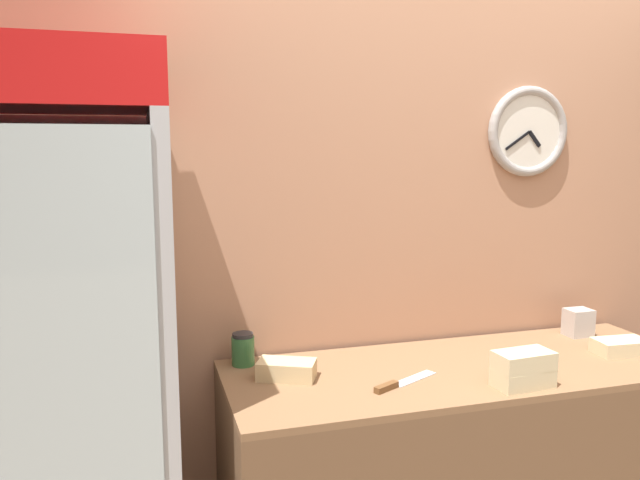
{
  "coord_description": "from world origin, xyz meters",
  "views": [
    {
      "loc": [
        -1.19,
        -1.16,
        1.76
      ],
      "look_at": [
        -0.58,
        0.93,
        1.43
      ],
      "focal_mm": 35.0,
      "sensor_mm": 36.0,
      "label": 1
    }
  ],
  "objects_px": {
    "sandwich_flat_left": "(287,370)",
    "sandwich_flat_right": "(621,347)",
    "chefs_knife": "(397,384)",
    "condiment_jar": "(243,349)",
    "sandwich_stack_middle": "(524,360)",
    "beverage_cooler": "(54,349)",
    "sandwich_stack_bottom": "(523,378)",
    "napkin_dispenser": "(578,322)"
  },
  "relations": [
    {
      "from": "condiment_jar",
      "to": "sandwich_stack_bottom",
      "type": "bearing_deg",
      "value": -28.71
    },
    {
      "from": "sandwich_stack_bottom",
      "to": "chefs_knife",
      "type": "bearing_deg",
      "value": 162.99
    },
    {
      "from": "sandwich_stack_middle",
      "to": "beverage_cooler",
      "type": "bearing_deg",
      "value": 169.01
    },
    {
      "from": "sandwich_stack_middle",
      "to": "chefs_knife",
      "type": "relative_size",
      "value": 0.73
    },
    {
      "from": "chefs_knife",
      "to": "napkin_dispenser",
      "type": "bearing_deg",
      "value": 17.72
    },
    {
      "from": "napkin_dispenser",
      "to": "condiment_jar",
      "type": "bearing_deg",
      "value": 178.28
    },
    {
      "from": "sandwich_stack_middle",
      "to": "napkin_dispenser",
      "type": "bearing_deg",
      "value": 37.45
    },
    {
      "from": "beverage_cooler",
      "to": "condiment_jar",
      "type": "bearing_deg",
      "value": 16.84
    },
    {
      "from": "napkin_dispenser",
      "to": "sandwich_flat_right",
      "type": "bearing_deg",
      "value": -89.21
    },
    {
      "from": "condiment_jar",
      "to": "chefs_knife",
      "type": "bearing_deg",
      "value": -37.14
    },
    {
      "from": "sandwich_stack_middle",
      "to": "napkin_dispenser",
      "type": "relative_size",
      "value": 1.75
    },
    {
      "from": "chefs_knife",
      "to": "napkin_dispenser",
      "type": "distance_m",
      "value": 1.06
    },
    {
      "from": "beverage_cooler",
      "to": "chefs_knife",
      "type": "distance_m",
      "value": 1.15
    },
    {
      "from": "sandwich_flat_right",
      "to": "napkin_dispenser",
      "type": "distance_m",
      "value": 0.26
    },
    {
      "from": "chefs_knife",
      "to": "condiment_jar",
      "type": "bearing_deg",
      "value": 142.86
    },
    {
      "from": "sandwich_flat_left",
      "to": "napkin_dispenser",
      "type": "bearing_deg",
      "value": 5.97
    },
    {
      "from": "beverage_cooler",
      "to": "sandwich_stack_middle",
      "type": "bearing_deg",
      "value": -10.99
    },
    {
      "from": "sandwich_stack_bottom",
      "to": "sandwich_stack_middle",
      "type": "distance_m",
      "value": 0.06
    },
    {
      "from": "sandwich_flat_left",
      "to": "condiment_jar",
      "type": "bearing_deg",
      "value": 124.23
    },
    {
      "from": "sandwich_flat_left",
      "to": "condiment_jar",
      "type": "relative_size",
      "value": 1.87
    },
    {
      "from": "sandwich_stack_bottom",
      "to": "condiment_jar",
      "type": "relative_size",
      "value": 1.69
    },
    {
      "from": "chefs_knife",
      "to": "sandwich_stack_middle",
      "type": "bearing_deg",
      "value": -17.01
    },
    {
      "from": "sandwich_flat_left",
      "to": "sandwich_flat_right",
      "type": "height_order",
      "value": "sandwich_flat_left"
    },
    {
      "from": "sandwich_flat_right",
      "to": "condiment_jar",
      "type": "bearing_deg",
      "value": 168.62
    },
    {
      "from": "sandwich_stack_bottom",
      "to": "napkin_dispenser",
      "type": "xyz_separation_m",
      "value": [
        0.59,
        0.45,
        0.03
      ]
    },
    {
      "from": "chefs_knife",
      "to": "condiment_jar",
      "type": "relative_size",
      "value": 2.31
    },
    {
      "from": "beverage_cooler",
      "to": "sandwich_flat_left",
      "type": "bearing_deg",
      "value": 0.54
    },
    {
      "from": "napkin_dispenser",
      "to": "sandwich_stack_bottom",
      "type": "bearing_deg",
      "value": -142.55
    },
    {
      "from": "condiment_jar",
      "to": "sandwich_flat_right",
      "type": "bearing_deg",
      "value": -11.38
    },
    {
      "from": "sandwich_stack_middle",
      "to": "sandwich_stack_bottom",
      "type": "bearing_deg",
      "value": 0.0
    },
    {
      "from": "sandwich_flat_right",
      "to": "sandwich_flat_left",
      "type": "bearing_deg",
      "value": 175.25
    },
    {
      "from": "sandwich_flat_left",
      "to": "condiment_jar",
      "type": "xyz_separation_m",
      "value": [
        -0.13,
        0.19,
        0.03
      ]
    },
    {
      "from": "beverage_cooler",
      "to": "sandwich_stack_bottom",
      "type": "relative_size",
      "value": 9.7
    },
    {
      "from": "sandwich_stack_bottom",
      "to": "sandwich_stack_middle",
      "type": "bearing_deg",
      "value": 0.0
    },
    {
      "from": "sandwich_stack_bottom",
      "to": "sandwich_flat_right",
      "type": "xyz_separation_m",
      "value": [
        0.59,
        0.19,
        -0.0
      ]
    },
    {
      "from": "beverage_cooler",
      "to": "sandwich_stack_bottom",
      "type": "distance_m",
      "value": 1.58
    },
    {
      "from": "sandwich_flat_left",
      "to": "chefs_knife",
      "type": "height_order",
      "value": "sandwich_flat_left"
    },
    {
      "from": "sandwich_flat_left",
      "to": "sandwich_flat_right",
      "type": "distance_m",
      "value": 1.37
    },
    {
      "from": "sandwich_stack_bottom",
      "to": "sandwich_stack_middle",
      "type": "height_order",
      "value": "sandwich_stack_middle"
    },
    {
      "from": "condiment_jar",
      "to": "napkin_dispenser",
      "type": "relative_size",
      "value": 1.04
    },
    {
      "from": "beverage_cooler",
      "to": "sandwich_stack_middle",
      "type": "relative_size",
      "value": 9.73
    },
    {
      "from": "sandwich_stack_middle",
      "to": "condiment_jar",
      "type": "xyz_separation_m",
      "value": [
        -0.9,
        0.49,
        -0.03
      ]
    }
  ]
}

